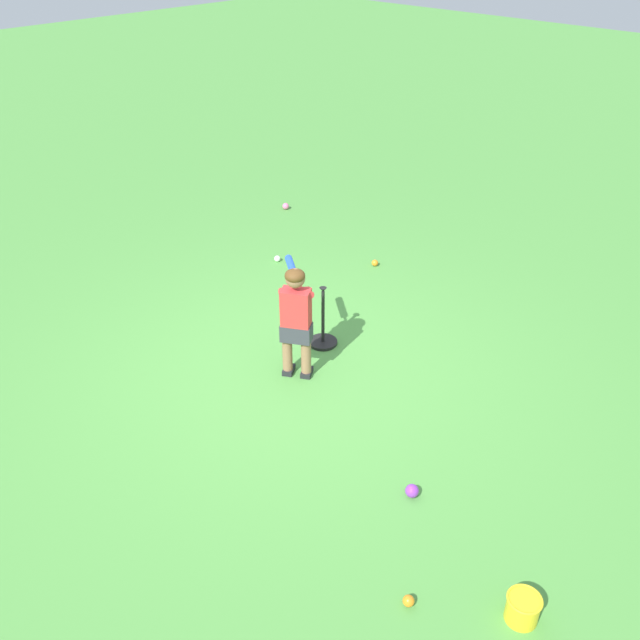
# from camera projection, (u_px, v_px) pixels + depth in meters

# --- Properties ---
(ground_plane) EXTENTS (40.00, 40.00, 0.00)m
(ground_plane) POSITION_uv_depth(u_px,v_px,m) (293.00, 370.00, 6.37)
(ground_plane) COLOR #519942
(child_batter) EXTENTS (0.68, 0.56, 1.08)m
(child_batter) POSITION_uv_depth(u_px,v_px,m) (296.00, 312.00, 6.00)
(child_batter) COLOR #232328
(child_batter) RESTS_ON ground
(play_ball_center_lawn) EXTENTS (0.07, 0.07, 0.07)m
(play_ball_center_lawn) POSITION_uv_depth(u_px,v_px,m) (277.00, 259.00, 8.22)
(play_ball_center_lawn) COLOR white
(play_ball_center_lawn) RESTS_ON ground
(play_ball_far_left) EXTENTS (0.07, 0.07, 0.07)m
(play_ball_far_left) POSITION_uv_depth(u_px,v_px,m) (409.00, 601.00, 4.25)
(play_ball_far_left) COLOR orange
(play_ball_far_left) RESTS_ON ground
(play_ball_midfield) EXTENTS (0.08, 0.08, 0.08)m
(play_ball_midfield) POSITION_uv_depth(u_px,v_px,m) (375.00, 263.00, 8.12)
(play_ball_midfield) COLOR orange
(play_ball_midfield) RESTS_ON ground
(play_ball_far_right) EXTENTS (0.09, 0.09, 0.09)m
(play_ball_far_right) POSITION_uv_depth(u_px,v_px,m) (286.00, 206.00, 9.57)
(play_ball_far_right) COLOR pink
(play_ball_far_right) RESTS_ON ground
(play_ball_behind_batter) EXTENTS (0.10, 0.10, 0.10)m
(play_ball_behind_batter) POSITION_uv_depth(u_px,v_px,m) (412.00, 491.00, 5.02)
(play_ball_behind_batter) COLOR purple
(play_ball_behind_batter) RESTS_ON ground
(batting_tee) EXTENTS (0.28, 0.28, 0.62)m
(batting_tee) POSITION_uv_depth(u_px,v_px,m) (323.00, 334.00, 6.69)
(batting_tee) COLOR black
(batting_tee) RESTS_ON ground
(toy_bucket) EXTENTS (0.22, 0.22, 0.19)m
(toy_bucket) POSITION_uv_depth(u_px,v_px,m) (523.00, 608.00, 4.14)
(toy_bucket) COLOR yellow
(toy_bucket) RESTS_ON ground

